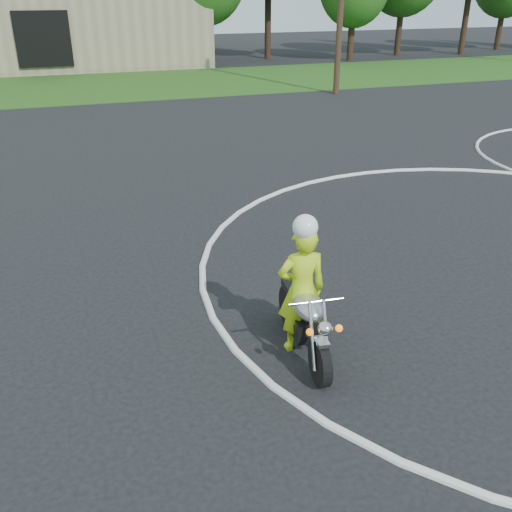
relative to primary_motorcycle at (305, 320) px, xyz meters
name	(u,v)px	position (x,y,z in m)	size (l,w,h in m)	color
grass_strip	(204,81)	(5.03, 25.27, -0.53)	(120.00, 10.00, 0.02)	#1E4714
primary_motorcycle	(305,320)	(0.00, 0.00, 0.00)	(0.74, 2.10, 1.11)	black
rider_primary_grp	(302,287)	(0.00, 0.14, 0.45)	(0.72, 0.51, 2.05)	#BAE117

